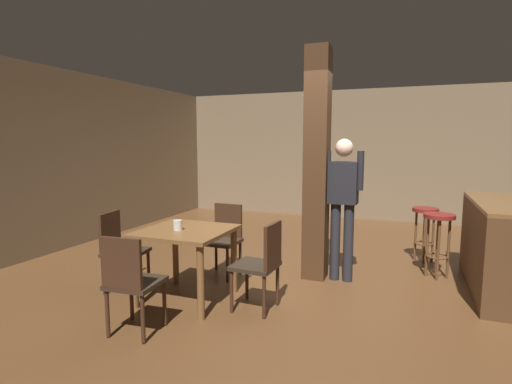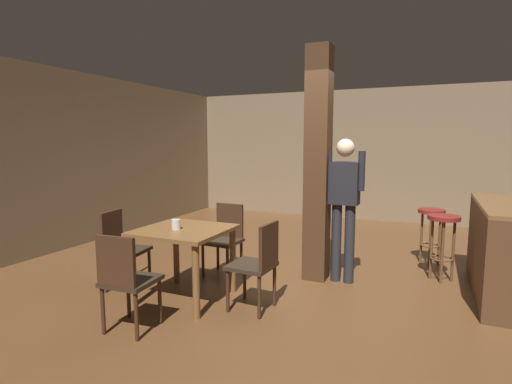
{
  "view_description": "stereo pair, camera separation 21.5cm",
  "coord_description": "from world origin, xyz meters",
  "px_view_note": "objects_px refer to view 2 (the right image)",
  "views": [
    {
      "loc": [
        1.08,
        -4.43,
        1.68
      ],
      "look_at": [
        -0.59,
        -0.1,
        1.1
      ],
      "focal_mm": 28.0,
      "sensor_mm": 36.0,
      "label": 1
    },
    {
      "loc": [
        1.28,
        -4.34,
        1.68
      ],
      "look_at": [
        -0.59,
        -0.1,
        1.1
      ],
      "focal_mm": 28.0,
      "sensor_mm": 36.0,
      "label": 2
    }
  ],
  "objects_px": {
    "dining_table": "(184,241)",
    "bar_stool_near": "(443,231)",
    "bar_stool_mid": "(431,223)",
    "chair_north": "(225,236)",
    "napkin_cup": "(176,224)",
    "bar_counter": "(494,248)",
    "standing_person": "(344,200)",
    "chair_south": "(125,277)",
    "chair_east": "(258,261)",
    "chair_west": "(121,245)"
  },
  "relations": [
    {
      "from": "napkin_cup",
      "to": "bar_stool_near",
      "type": "relative_size",
      "value": 0.13
    },
    {
      "from": "dining_table",
      "to": "standing_person",
      "type": "bearing_deg",
      "value": 40.12
    },
    {
      "from": "napkin_cup",
      "to": "bar_counter",
      "type": "relative_size",
      "value": 0.06
    },
    {
      "from": "dining_table",
      "to": "chair_south",
      "type": "distance_m",
      "value": 0.88
    },
    {
      "from": "standing_person",
      "to": "bar_stool_mid",
      "type": "relative_size",
      "value": 2.25
    },
    {
      "from": "chair_west",
      "to": "chair_south",
      "type": "relative_size",
      "value": 1.0
    },
    {
      "from": "chair_east",
      "to": "chair_south",
      "type": "distance_m",
      "value": 1.26
    },
    {
      "from": "bar_stool_mid",
      "to": "dining_table",
      "type": "bearing_deg",
      "value": -134.74
    },
    {
      "from": "chair_west",
      "to": "chair_east",
      "type": "relative_size",
      "value": 1.0
    },
    {
      "from": "dining_table",
      "to": "chair_north",
      "type": "bearing_deg",
      "value": 88.15
    },
    {
      "from": "chair_south",
      "to": "standing_person",
      "type": "distance_m",
      "value": 2.6
    },
    {
      "from": "chair_east",
      "to": "bar_stool_mid",
      "type": "bearing_deg",
      "value": 56.88
    },
    {
      "from": "napkin_cup",
      "to": "bar_stool_mid",
      "type": "xyz_separation_m",
      "value": [
        2.46,
        2.49,
        -0.25
      ]
    },
    {
      "from": "standing_person",
      "to": "bar_counter",
      "type": "height_order",
      "value": "standing_person"
    },
    {
      "from": "dining_table",
      "to": "chair_north",
      "type": "xyz_separation_m",
      "value": [
        0.03,
        0.87,
        -0.13
      ]
    },
    {
      "from": "chair_south",
      "to": "bar_stool_mid",
      "type": "height_order",
      "value": "chair_south"
    },
    {
      "from": "chair_south",
      "to": "bar_stool_near",
      "type": "height_order",
      "value": "chair_south"
    },
    {
      "from": "bar_stool_near",
      "to": "bar_stool_mid",
      "type": "xyz_separation_m",
      "value": [
        -0.14,
        0.68,
        -0.03
      ]
    },
    {
      "from": "napkin_cup",
      "to": "bar_stool_near",
      "type": "xyz_separation_m",
      "value": [
        2.59,
        1.81,
        -0.21
      ]
    },
    {
      "from": "chair_south",
      "to": "bar_stool_near",
      "type": "relative_size",
      "value": 1.11
    },
    {
      "from": "bar_counter",
      "to": "bar_stool_near",
      "type": "relative_size",
      "value": 2.26
    },
    {
      "from": "chair_north",
      "to": "chair_east",
      "type": "height_order",
      "value": "same"
    },
    {
      "from": "chair_south",
      "to": "bar_counter",
      "type": "relative_size",
      "value": 0.49
    },
    {
      "from": "napkin_cup",
      "to": "chair_south",
      "type": "bearing_deg",
      "value": -88.2
    },
    {
      "from": "chair_north",
      "to": "napkin_cup",
      "type": "distance_m",
      "value": 0.99
    },
    {
      "from": "napkin_cup",
      "to": "bar_stool_mid",
      "type": "height_order",
      "value": "napkin_cup"
    },
    {
      "from": "standing_person",
      "to": "bar_counter",
      "type": "xyz_separation_m",
      "value": [
        1.61,
        0.28,
        -0.48
      ]
    },
    {
      "from": "chair_north",
      "to": "bar_stool_near",
      "type": "relative_size",
      "value": 1.11
    },
    {
      "from": "bar_counter",
      "to": "standing_person",
      "type": "bearing_deg",
      "value": -170.27
    },
    {
      "from": "napkin_cup",
      "to": "bar_counter",
      "type": "bearing_deg",
      "value": 26.6
    },
    {
      "from": "chair_east",
      "to": "napkin_cup",
      "type": "relative_size",
      "value": 8.45
    },
    {
      "from": "napkin_cup",
      "to": "standing_person",
      "type": "relative_size",
      "value": 0.06
    },
    {
      "from": "chair_west",
      "to": "chair_north",
      "type": "xyz_separation_m",
      "value": [
        0.87,
        0.9,
        0.0
      ]
    },
    {
      "from": "chair_east",
      "to": "bar_stool_near",
      "type": "bearing_deg",
      "value": 45.28
    },
    {
      "from": "bar_stool_mid",
      "to": "standing_person",
      "type": "bearing_deg",
      "value": -128.49
    },
    {
      "from": "dining_table",
      "to": "bar_stool_near",
      "type": "xyz_separation_m",
      "value": [
        2.54,
        1.75,
        -0.02
      ]
    },
    {
      "from": "chair_west",
      "to": "napkin_cup",
      "type": "height_order",
      "value": "chair_west"
    },
    {
      "from": "chair_north",
      "to": "bar_stool_near",
      "type": "xyz_separation_m",
      "value": [
        2.51,
        0.88,
        0.1
      ]
    },
    {
      "from": "bar_counter",
      "to": "chair_north",
      "type": "bearing_deg",
      "value": -168.33
    },
    {
      "from": "bar_stool_near",
      "to": "bar_stool_mid",
      "type": "height_order",
      "value": "bar_stool_near"
    },
    {
      "from": "chair_south",
      "to": "dining_table",
      "type": "bearing_deg",
      "value": 87.97
    },
    {
      "from": "chair_north",
      "to": "bar_stool_mid",
      "type": "distance_m",
      "value": 2.84
    },
    {
      "from": "chair_west",
      "to": "bar_stool_near",
      "type": "relative_size",
      "value": 1.11
    },
    {
      "from": "chair_north",
      "to": "chair_south",
      "type": "xyz_separation_m",
      "value": [
        -0.06,
        -1.74,
        0.0
      ]
    },
    {
      "from": "chair_north",
      "to": "bar_stool_mid",
      "type": "xyz_separation_m",
      "value": [
        2.37,
        1.56,
        0.07
      ]
    },
    {
      "from": "standing_person",
      "to": "bar_stool_mid",
      "type": "height_order",
      "value": "standing_person"
    },
    {
      "from": "standing_person",
      "to": "bar_stool_near",
      "type": "bearing_deg",
      "value": 25.88
    },
    {
      "from": "bar_counter",
      "to": "chair_east",
      "type": "bearing_deg",
      "value": -146.58
    },
    {
      "from": "chair_north",
      "to": "bar_stool_mid",
      "type": "bearing_deg",
      "value": 33.29
    },
    {
      "from": "dining_table",
      "to": "chair_east",
      "type": "xyz_separation_m",
      "value": [
        0.84,
        0.03,
        -0.13
      ]
    }
  ]
}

